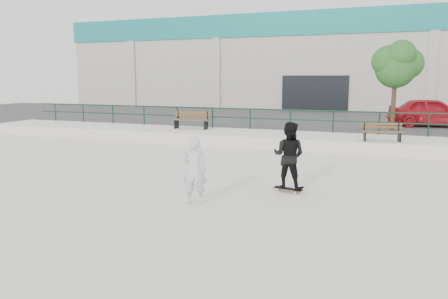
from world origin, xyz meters
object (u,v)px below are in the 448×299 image
at_px(bench_right, 382,132).
at_px(red_car, 432,112).
at_px(seated_skater, 194,170).
at_px(bench_left, 191,120).
at_px(standing_skater, 289,155).
at_px(tree, 397,63).
at_px(skateboard, 288,189).

relative_size(bench_right, red_car, 0.38).
xyz_separation_m(bench_right, red_car, (2.33, 6.61, 0.39)).
relative_size(bench_right, seated_skater, 1.01).
height_order(bench_left, bench_right, bench_left).
xyz_separation_m(red_car, standing_skater, (-4.51, -13.86, -0.27)).
xyz_separation_m(bench_left, red_car, (11.29, 5.36, 0.32)).
xyz_separation_m(tree, red_car, (1.91, 2.46, -2.43)).
bearing_deg(standing_skater, tree, -97.39).
bearing_deg(seated_skater, bench_left, -82.72).
bearing_deg(red_car, seated_skater, 152.63).
bearing_deg(bench_right, red_car, 59.18).
relative_size(standing_skater, seated_skater, 1.08).
xyz_separation_m(bench_right, tree, (0.43, 4.15, 2.82)).
distance_m(bench_right, standing_skater, 7.57).
bearing_deg(standing_skater, skateboard, -0.00).
bearing_deg(skateboard, standing_skater, 0.00).
bearing_deg(bench_left, tree, 12.67).
height_order(bench_left, skateboard, bench_left).
bearing_deg(skateboard, bench_right, 87.27).
relative_size(red_car, standing_skater, 2.48).
distance_m(bench_left, bench_right, 9.04).
bearing_deg(bench_right, bench_left, 160.63).
bearing_deg(red_car, standing_skater, 156.66).
height_order(red_car, seated_skater, red_car).
bearing_deg(tree, skateboard, -102.85).
distance_m(standing_skater, seated_skater, 2.66).
bearing_deg(tree, bench_left, -162.84).
bearing_deg(bench_left, seated_skater, -69.19).
bearing_deg(skateboard, red_car, 85.97).
distance_m(bench_right, red_car, 7.02).
bearing_deg(red_car, bench_right, 155.25).
bearing_deg(red_car, bench_left, 110.07).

